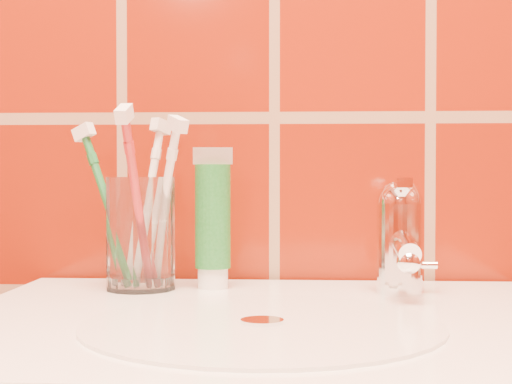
{
  "coord_description": "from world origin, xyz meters",
  "views": [
    {
      "loc": [
        0.03,
        0.27,
        0.98
      ],
      "look_at": [
        -0.02,
        1.08,
        0.96
      ],
      "focal_mm": 55.0,
      "sensor_mm": 36.0,
      "label": 1
    }
  ],
  "objects": [
    {
      "name": "toothbrush_0",
      "position": [
        -0.14,
        1.07,
        0.95
      ],
      "size": [
        0.05,
        0.18,
        0.22
      ],
      "primitive_type": null,
      "rotation": [
        0.41,
        0.0,
        -0.12
      ],
      "color": "#A92426",
      "rests_on": "glass_tumbler"
    },
    {
      "name": "glass_tumbler",
      "position": [
        -0.14,
        1.11,
        0.91
      ],
      "size": [
        0.1,
        0.1,
        0.12
      ],
      "primitive_type": "cylinder",
      "rotation": [
        0.0,
        0.0,
        0.39
      ],
      "color": "white",
      "rests_on": "pedestal_sink"
    },
    {
      "name": "faucet",
      "position": [
        0.14,
        1.09,
        0.91
      ],
      "size": [
        0.05,
        0.11,
        0.12
      ],
      "color": "white",
      "rests_on": "pedestal_sink"
    },
    {
      "name": "toothbrush_3",
      "position": [
        -0.14,
        1.13,
        0.94
      ],
      "size": [
        0.1,
        0.12,
        0.2
      ],
      "primitive_type": null,
      "rotation": [
        0.25,
        0.0,
        2.57
      ],
      "color": "white",
      "rests_on": "glass_tumbler"
    },
    {
      "name": "toothbrush_1",
      "position": [
        -0.18,
        1.11,
        0.94
      ],
      "size": [
        0.15,
        0.13,
        0.19
      ],
      "primitive_type": null,
      "rotation": [
        0.39,
        0.0,
        -2.0
      ],
      "color": "#1B6831",
      "rests_on": "glass_tumbler"
    },
    {
      "name": "toothbrush_2",
      "position": [
        -0.12,
        1.09,
        0.94
      ],
      "size": [
        0.13,
        0.13,
        0.2
      ],
      "primitive_type": null,
      "rotation": [
        0.32,
        0.0,
        0.76
      ],
      "color": "white",
      "rests_on": "glass_tumbler"
    },
    {
      "name": "toothpaste_tube",
      "position": [
        -0.06,
        1.12,
        0.92
      ],
      "size": [
        0.04,
        0.04,
        0.15
      ],
      "rotation": [
        0.0,
        0.0,
        0.15
      ],
      "color": "white",
      "rests_on": "pedestal_sink"
    }
  ]
}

